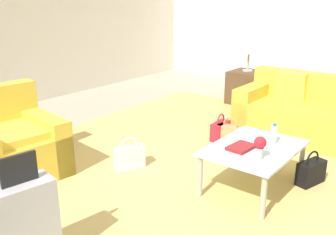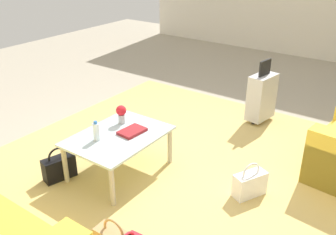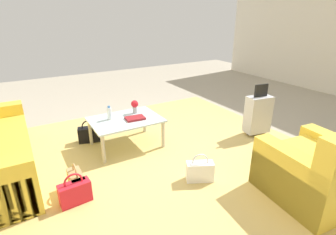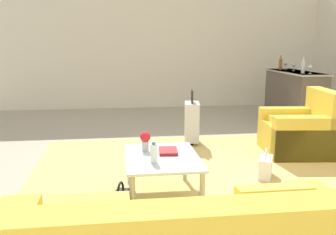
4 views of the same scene
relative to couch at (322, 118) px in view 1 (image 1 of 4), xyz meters
The scene contains 15 objects.
ground_plane 2.29m from the couch, 164.66° to the left, with size 12.00×12.00×0.00m, color #A89E89.
area_rug 1.80m from the couch, 153.26° to the left, with size 5.20×4.40×0.01m, color tan.
couch is the anchor object (origin of this frame).
armchair 3.83m from the couch, 143.57° to the left, with size 1.01×1.01×0.91m.
coffee_table 1.79m from the couch, behind, with size 1.00×0.73×0.44m.
water_bottle 1.60m from the couch, behind, with size 0.06×0.06×0.20m.
coffee_table_book 1.92m from the couch, behind, with size 0.27×0.19×0.03m, color maroon.
flower_vase 2.03m from the couch, behind, with size 0.11×0.11×0.21m.
side_table 1.89m from the couch, 57.68° to the left, with size 0.56×0.56×0.57m, color #513823.
table_lamp 2.01m from the couch, 57.68° to the left, with size 0.32×0.32×0.51m.
suitcase_silver 3.87m from the couch, 168.07° to the left, with size 0.43×0.28×0.85m.
handbag_tan 1.25m from the couch, 135.99° to the left, with size 0.14×0.32×0.36m.
handbag_black 1.39m from the couch, 166.47° to the right, with size 0.35×0.22×0.36m.
handbag_red 1.34m from the couch, 128.91° to the left, with size 0.33×0.16×0.36m.
handbag_white 2.60m from the couch, 148.05° to the left, with size 0.35×0.27×0.36m.
Camera 1 is at (-2.72, -1.91, 1.80)m, focal length 40.00 mm.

